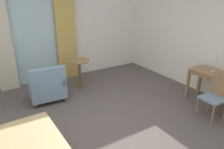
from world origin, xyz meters
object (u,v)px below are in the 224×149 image
(desk_lamp, at_px, (223,58))
(round_cafe_table, at_px, (80,68))
(armchair_by_window, at_px, (47,87))
(desk_chair, at_px, (216,94))

(desk_lamp, height_order, round_cafe_table, desk_lamp)
(desk_lamp, distance_m, armchair_by_window, 4.03)
(desk_chair, xyz_separation_m, desk_lamp, (0.65, 0.37, 0.55))
(round_cafe_table, bearing_deg, armchair_by_window, -160.17)
(armchair_by_window, bearing_deg, desk_chair, -43.02)
(desk_chair, xyz_separation_m, round_cafe_table, (-1.70, 2.87, 0.02))
(desk_lamp, bearing_deg, armchair_by_window, 147.33)
(desk_chair, height_order, round_cafe_table, desk_chair)
(desk_chair, bearing_deg, desk_lamp, 29.49)
(armchair_by_window, bearing_deg, desk_lamp, -32.67)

